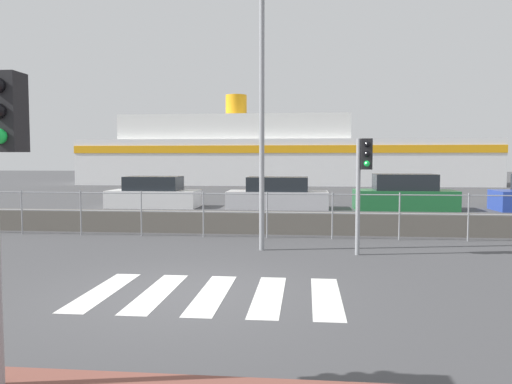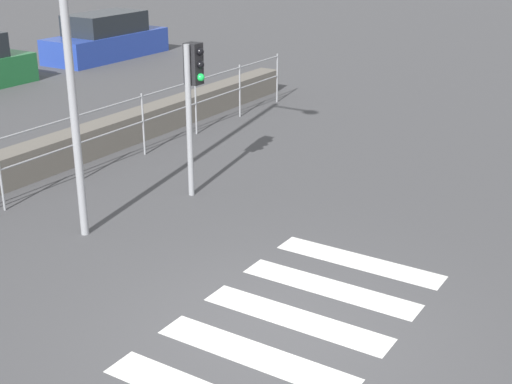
{
  "view_description": "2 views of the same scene",
  "coord_description": "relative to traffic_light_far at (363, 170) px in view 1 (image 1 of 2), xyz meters",
  "views": [
    {
      "loc": [
        1.92,
        -7.67,
        2.14
      ],
      "look_at": [
        0.95,
        2.0,
        1.5
      ],
      "focal_mm": 35.0,
      "sensor_mm": 36.0,
      "label": 1
    },
    {
      "loc": [
        -6.07,
        -3.55,
        4.47
      ],
      "look_at": [
        1.14,
        1.0,
        1.2
      ],
      "focal_mm": 50.0,
      "sensor_mm": 36.0,
      "label": 2
    }
  ],
  "objects": [
    {
      "name": "streetlamp",
      "position": [
        -2.29,
        0.13,
        2.05
      ],
      "size": [
        0.32,
        1.36,
        6.39
      ],
      "color": "gray",
      "rests_on": "ground_plane"
    },
    {
      "name": "harbor_fence",
      "position": [
        -3.18,
        2.19,
        -1.09
      ],
      "size": [
        19.33,
        0.04,
        1.26
      ],
      "color": "gray",
      "rests_on": "ground_plane"
    },
    {
      "name": "seawall",
      "position": [
        -3.18,
        3.06,
        -1.6
      ],
      "size": [
        21.44,
        0.55,
        0.61
      ],
      "color": "#605B54",
      "rests_on": "ground_plane"
    },
    {
      "name": "ground_plane",
      "position": [
        -3.18,
        -3.53,
        -1.91
      ],
      "size": [
        160.0,
        160.0,
        0.0
      ],
      "primitive_type": "plane",
      "color": "#424244"
    },
    {
      "name": "ferry_boat",
      "position": [
        -4.0,
        31.47,
        0.56
      ],
      "size": [
        33.92,
        7.12,
        7.6
      ],
      "color": "white",
      "rests_on": "ground_plane"
    },
    {
      "name": "crosswalk",
      "position": [
        -2.73,
        -3.53,
        -1.9
      ],
      "size": [
        4.05,
        2.4,
        0.01
      ],
      "color": "silver",
      "rests_on": "ground_plane"
    },
    {
      "name": "parked_car_white",
      "position": [
        -8.02,
        10.39,
        -1.32
      ],
      "size": [
        3.97,
        1.76,
        1.37
      ],
      "color": "silver",
      "rests_on": "ground_plane"
    },
    {
      "name": "traffic_light_far",
      "position": [
        0.0,
        0.0,
        0.0
      ],
      "size": [
        0.34,
        0.32,
        2.59
      ],
      "color": "gray",
      "rests_on": "ground_plane"
    },
    {
      "name": "parked_car_green",
      "position": [
        2.89,
        10.39,
        -1.26
      ],
      "size": [
        4.19,
        1.78,
        1.51
      ],
      "color": "#1E6633",
      "rests_on": "ground_plane"
    },
    {
      "name": "parked_car_silver",
      "position": [
        -2.49,
        10.39,
        -1.32
      ],
      "size": [
        4.35,
        1.73,
        1.37
      ],
      "color": "#BCBCC1",
      "rests_on": "ground_plane"
    }
  ]
}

